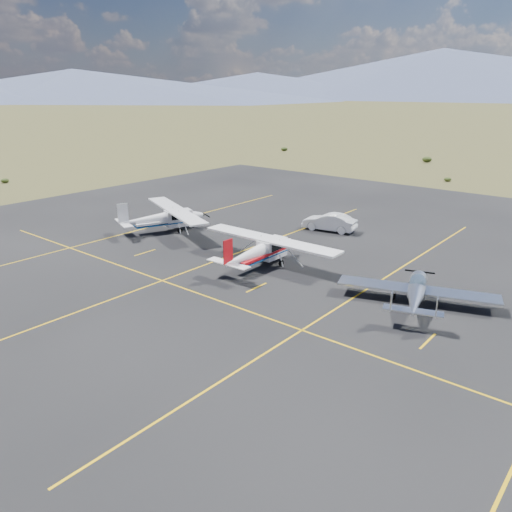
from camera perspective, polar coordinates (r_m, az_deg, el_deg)
ground at (r=30.17m, az=14.92°, el=-5.29°), size 1600.00×1600.00×0.00m
apron at (r=33.35m, az=4.01°, el=-2.32°), size 72.00×72.00×0.02m
aircraft_low_wing at (r=29.93m, az=17.87°, el=-3.80°), size 6.71×9.07×1.99m
aircraft_cessna at (r=34.58m, az=0.55°, el=0.68°), size 6.59×10.99×2.79m
aircraft_plain at (r=43.94m, az=-10.50°, el=4.34°), size 8.09×10.96×2.85m
sedan at (r=44.11m, az=8.40°, el=3.85°), size 2.43×4.87×1.53m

